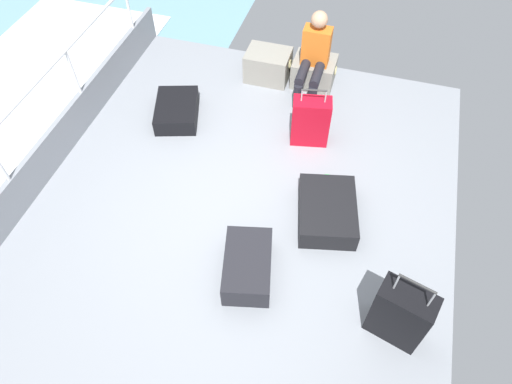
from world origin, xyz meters
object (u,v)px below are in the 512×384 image
at_px(passenger_seated, 314,55).
at_px(suitcase_1, 400,314).
at_px(cargo_crate_0, 268,65).
at_px(suitcase_4, 177,110).
at_px(cargo_crate_1, 314,71).
at_px(suitcase_2, 248,266).
at_px(suitcase_5, 311,121).
at_px(suitcase_3, 327,211).

distance_m(passenger_seated, suitcase_1, 3.29).
xyz_separation_m(cargo_crate_0, suitcase_4, (-0.86, -1.07, -0.09)).
height_order(cargo_crate_1, passenger_seated, passenger_seated).
relative_size(cargo_crate_0, passenger_seated, 0.57).
bearing_deg(cargo_crate_1, suitcase_4, -142.24).
bearing_deg(suitcase_2, suitcase_1, -7.53).
bearing_deg(suitcase_2, suitcase_5, 84.86).
height_order(passenger_seated, suitcase_5, passenger_seated).
xyz_separation_m(passenger_seated, suitcase_5, (0.17, -0.90, -0.24)).
bearing_deg(suitcase_4, suitcase_3, -25.87).
height_order(cargo_crate_0, suitcase_5, suitcase_5).
height_order(cargo_crate_0, suitcase_1, suitcase_1).
xyz_separation_m(suitcase_1, suitcase_3, (-0.78, 1.02, -0.21)).
distance_m(cargo_crate_0, suitcase_2, 2.97).
height_order(cargo_crate_0, suitcase_4, cargo_crate_0).
bearing_deg(passenger_seated, suitcase_3, -73.17).
height_order(cargo_crate_0, suitcase_3, cargo_crate_0).
bearing_deg(suitcase_5, suitcase_2, -95.14).
bearing_deg(passenger_seated, suitcase_1, -65.28).
distance_m(suitcase_1, suitcase_2, 1.40).
bearing_deg(cargo_crate_1, suitcase_2, -89.94).
xyz_separation_m(suitcase_4, suitcase_5, (1.64, 0.06, 0.19)).
relative_size(suitcase_2, suitcase_3, 0.88).
height_order(passenger_seated, suitcase_2, passenger_seated).
bearing_deg(cargo_crate_0, suitcase_4, -129.01).
relative_size(suitcase_3, suitcase_4, 1.10).
xyz_separation_m(passenger_seated, suitcase_2, (0.00, -2.80, -0.40)).
relative_size(cargo_crate_0, suitcase_4, 0.75).
bearing_deg(passenger_seated, suitcase_5, -79.00).
bearing_deg(passenger_seated, suitcase_2, -89.94).
bearing_deg(suitcase_1, suitcase_3, 127.34).
distance_m(suitcase_2, suitcase_3, 1.03).
height_order(cargo_crate_0, cargo_crate_1, cargo_crate_0).
bearing_deg(cargo_crate_1, suitcase_3, -74.49).
xyz_separation_m(cargo_crate_0, suitcase_2, (0.61, -2.91, -0.06)).
height_order(cargo_crate_1, suitcase_3, cargo_crate_1).
bearing_deg(suitcase_2, suitcase_4, 128.62).
xyz_separation_m(cargo_crate_0, suitcase_5, (0.78, -1.00, 0.10)).
xyz_separation_m(suitcase_2, suitcase_4, (-1.47, 1.84, -0.03)).
bearing_deg(suitcase_1, suitcase_5, 119.89).
relative_size(suitcase_1, suitcase_5, 1.16).
bearing_deg(cargo_crate_1, suitcase_1, -66.51).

